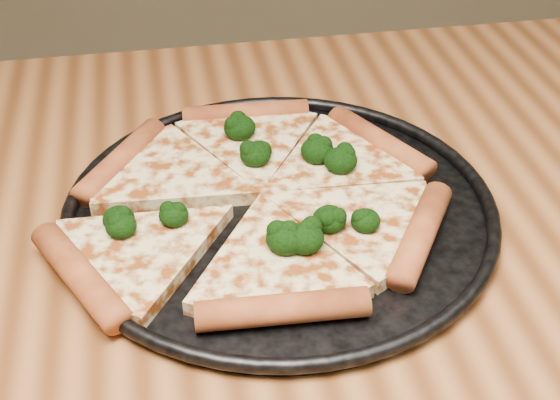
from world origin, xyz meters
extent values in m
cube|color=#93592D|center=(0.00, 0.00, 0.73)|extent=(1.20, 0.90, 0.04)
cube|color=brown|center=(0.54, 0.39, 0.35)|extent=(0.06, 0.06, 0.71)
cylinder|color=black|center=(0.05, 0.10, 0.75)|extent=(0.36, 0.36, 0.01)
torus|color=black|center=(0.05, 0.10, 0.76)|extent=(0.37, 0.37, 0.01)
cylinder|color=#B65B2D|center=(0.16, 0.18, 0.77)|extent=(0.08, 0.12, 0.02)
cylinder|color=#B65B2D|center=(0.04, 0.25, 0.77)|extent=(0.13, 0.03, 0.02)
cylinder|color=#B65B2D|center=(-0.09, 0.19, 0.77)|extent=(0.09, 0.12, 0.02)
cylinder|color=#B65B2D|center=(-0.12, 0.03, 0.77)|extent=(0.08, 0.12, 0.02)
cylinder|color=#B65B2D|center=(0.02, -0.03, 0.77)|extent=(0.13, 0.03, 0.02)
cylinder|color=#B65B2D|center=(0.15, 0.04, 0.77)|extent=(0.09, 0.12, 0.02)
ellipsoid|color=black|center=(-0.09, 0.09, 0.78)|extent=(0.03, 0.03, 0.02)
ellipsoid|color=black|center=(0.11, 0.14, 0.78)|extent=(0.03, 0.03, 0.02)
ellipsoid|color=black|center=(0.04, 0.04, 0.78)|extent=(0.03, 0.03, 0.02)
ellipsoid|color=black|center=(0.03, 0.16, 0.78)|extent=(0.03, 0.03, 0.02)
ellipsoid|color=black|center=(0.08, 0.06, 0.78)|extent=(0.03, 0.03, 0.02)
ellipsoid|color=black|center=(0.04, 0.17, 0.78)|extent=(0.02, 0.02, 0.02)
ellipsoid|color=black|center=(0.03, 0.21, 0.78)|extent=(0.03, 0.03, 0.02)
ellipsoid|color=black|center=(-0.04, 0.08, 0.78)|extent=(0.02, 0.02, 0.02)
ellipsoid|color=black|center=(-0.09, 0.08, 0.78)|extent=(0.02, 0.02, 0.02)
ellipsoid|color=black|center=(0.09, 0.15, 0.78)|extent=(0.03, 0.03, 0.02)
ellipsoid|color=black|center=(0.08, 0.05, 0.78)|extent=(0.02, 0.02, 0.02)
ellipsoid|color=black|center=(0.11, 0.05, 0.78)|extent=(0.02, 0.02, 0.02)
ellipsoid|color=black|center=(0.05, 0.03, 0.78)|extent=(0.03, 0.03, 0.02)
camera|label=1|loc=(-0.05, -0.42, 1.15)|focal=49.59mm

